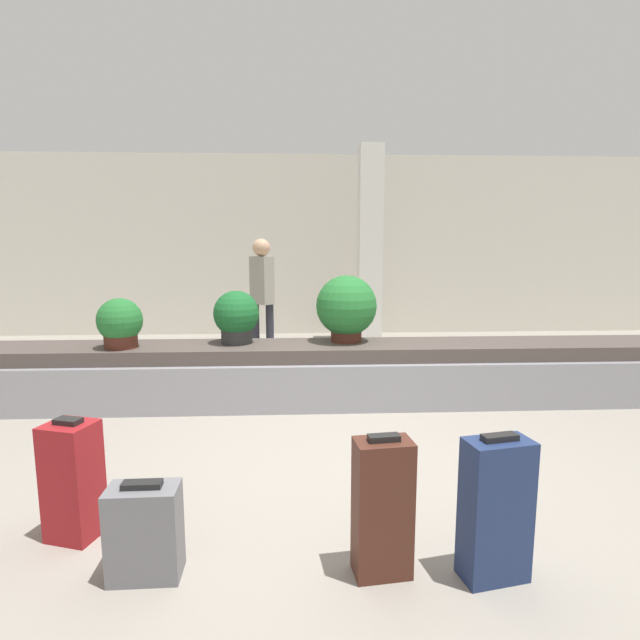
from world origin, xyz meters
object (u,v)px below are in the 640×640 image
at_px(suitcase_0, 145,532).
at_px(traveler_0, 262,289).
at_px(pillar, 370,246).
at_px(suitcase_3, 496,509).
at_px(potted_plant_0, 236,317).
at_px(suitcase_1, 73,480).
at_px(potted_plant_2, 120,323).
at_px(suitcase_2, 382,507).
at_px(potted_plant_1, 346,308).

distance_m(suitcase_0, traveler_0, 4.63).
xyz_separation_m(pillar, suitcase_3, (-0.25, -5.96, -1.24)).
bearing_deg(potted_plant_0, suitcase_3, -61.59).
relative_size(suitcase_1, potted_plant_0, 1.27).
bearing_deg(potted_plant_0, pillar, 58.81).
height_order(suitcase_1, suitcase_3, suitcase_3).
bearing_deg(suitcase_0, potted_plant_2, 109.40).
bearing_deg(traveler_0, suitcase_2, -32.29).
bearing_deg(suitcase_3, suitcase_2, 162.79).
xyz_separation_m(potted_plant_0, traveler_0, (0.16, 1.71, 0.13)).
height_order(pillar, suitcase_1, pillar).
xyz_separation_m(suitcase_2, suitcase_3, (0.55, -0.06, 0.01)).
distance_m(suitcase_2, traveler_0, 4.72).
bearing_deg(suitcase_2, pillar, 75.66).
bearing_deg(suitcase_1, suitcase_2, 3.39).
relative_size(suitcase_2, suitcase_3, 0.98).
distance_m(potted_plant_1, traveler_0, 1.95).
relative_size(suitcase_2, potted_plant_0, 1.33).
relative_size(pillar, suitcase_0, 6.39).
distance_m(suitcase_3, potted_plant_1, 3.06).
height_order(suitcase_0, potted_plant_1, potted_plant_1).
bearing_deg(suitcase_1, traveler_0, 96.22).
xyz_separation_m(suitcase_3, potted_plant_0, (-1.59, 2.93, 0.53)).
bearing_deg(pillar, potted_plant_1, -102.86).
relative_size(suitcase_3, potted_plant_1, 1.06).
xyz_separation_m(suitcase_2, potted_plant_1, (0.11, 2.91, 0.62)).
relative_size(suitcase_0, potted_plant_2, 1.01).
distance_m(suitcase_0, potted_plant_1, 3.24).
height_order(suitcase_0, potted_plant_2, potted_plant_2).
bearing_deg(suitcase_0, suitcase_3, -4.09).
bearing_deg(suitcase_3, suitcase_0, 165.83).
bearing_deg(pillar, suitcase_2, -97.67).
bearing_deg(suitcase_3, potted_plant_1, 87.21).
xyz_separation_m(pillar, potted_plant_2, (-2.96, -3.21, -0.74)).
distance_m(suitcase_3, potted_plant_2, 3.89).
relative_size(pillar, suitcase_1, 4.59).
distance_m(potted_plant_2, traveler_0, 2.29).
relative_size(potted_plant_0, traveler_0, 0.32).
relative_size(suitcase_1, suitcase_3, 0.94).
bearing_deg(potted_plant_0, traveler_0, 84.82).
distance_m(suitcase_3, potted_plant_0, 3.37).
xyz_separation_m(potted_plant_1, potted_plant_2, (-2.28, -0.22, -0.11)).
height_order(suitcase_2, potted_plant_1, potted_plant_1).
bearing_deg(potted_plant_0, suitcase_2, -70.12).
height_order(potted_plant_0, traveler_0, traveler_0).
xyz_separation_m(pillar, suitcase_2, (-0.79, -5.90, -1.25)).
bearing_deg(suitcase_0, potted_plant_0, 86.21).
bearing_deg(suitcase_0, traveler_0, 85.29).
relative_size(pillar, potted_plant_1, 4.56).
distance_m(suitcase_0, potted_plant_2, 2.90).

